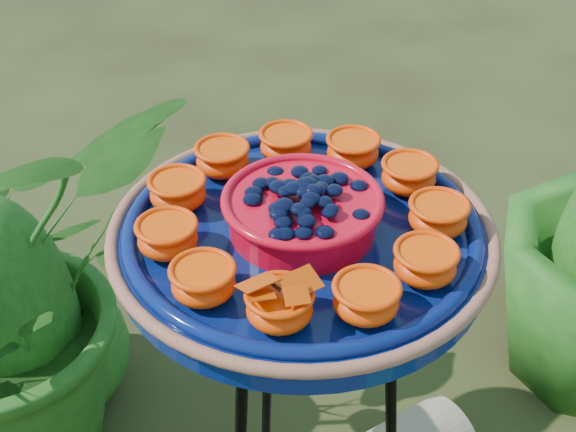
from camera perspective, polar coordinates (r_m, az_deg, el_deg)
name	(u,v)px	position (r m, az deg, el deg)	size (l,w,h in m)	color
feeder_dish	(302,230)	(0.92, 1.01, -1.01)	(0.55, 0.55, 0.10)	#071656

